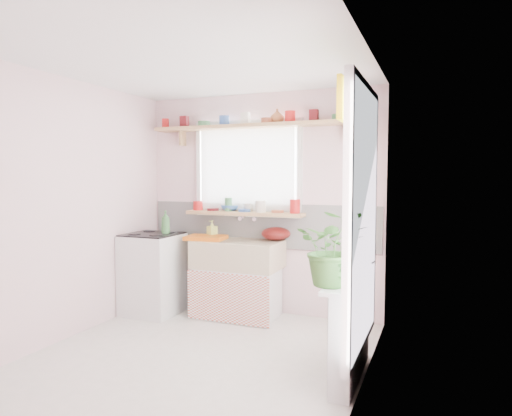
% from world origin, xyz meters
% --- Properties ---
extents(room, '(3.20, 3.20, 3.20)m').
position_xyz_m(room, '(0.66, 0.86, 1.37)').
color(room, silver).
rests_on(room, ground).
extents(sink_unit, '(0.95, 0.65, 1.11)m').
position_xyz_m(sink_unit, '(-0.15, 1.29, 0.43)').
color(sink_unit, white).
rests_on(sink_unit, ground).
extents(cooker, '(0.58, 0.58, 0.93)m').
position_xyz_m(cooker, '(-1.10, 1.05, 0.46)').
color(cooker, white).
rests_on(cooker, ground).
extents(radiator_ledge, '(0.22, 0.95, 0.78)m').
position_xyz_m(radiator_ledge, '(1.30, 0.20, 0.40)').
color(radiator_ledge, white).
rests_on(radiator_ledge, ground).
extents(windowsill, '(1.40, 0.22, 0.04)m').
position_xyz_m(windowsill, '(-0.15, 1.48, 1.14)').
color(windowsill, tan).
rests_on(windowsill, room).
extents(pine_shelf, '(2.52, 0.24, 0.04)m').
position_xyz_m(pine_shelf, '(0.00, 1.47, 2.12)').
color(pine_shelf, tan).
rests_on(pine_shelf, room).
extents(shelf_crockery, '(2.47, 0.11, 0.12)m').
position_xyz_m(shelf_crockery, '(-0.02, 1.47, 2.19)').
color(shelf_crockery, red).
rests_on(shelf_crockery, pine_shelf).
extents(sill_crockery, '(1.35, 0.11, 0.12)m').
position_xyz_m(sill_crockery, '(-0.17, 1.48, 1.22)').
color(sill_crockery, red).
rests_on(sill_crockery, windowsill).
extents(dish_tray, '(0.47, 0.38, 0.04)m').
position_xyz_m(dish_tray, '(-0.53, 1.26, 0.87)').
color(dish_tray, orange).
rests_on(dish_tray, sink_unit).
extents(colander, '(0.36, 0.36, 0.15)m').
position_xyz_m(colander, '(0.22, 1.50, 0.92)').
color(colander, '#57100F').
rests_on(colander, sink_unit).
extents(jade_plant, '(0.55, 0.49, 0.55)m').
position_xyz_m(jade_plant, '(1.21, -0.06, 1.05)').
color(jade_plant, '#3A6C2B').
rests_on(jade_plant, radiator_ledge).
extents(fruit_bowl, '(0.39, 0.39, 0.08)m').
position_xyz_m(fruit_bowl, '(1.25, 0.60, 0.81)').
color(fruit_bowl, silver).
rests_on(fruit_bowl, radiator_ledge).
extents(herb_pot, '(0.12, 0.09, 0.21)m').
position_xyz_m(herb_pot, '(1.33, -0.20, 0.88)').
color(herb_pot, '#2B6126').
rests_on(herb_pot, radiator_ledge).
extents(soap_bottle_sink, '(0.12, 0.12, 0.20)m').
position_xyz_m(soap_bottle_sink, '(-0.53, 1.40, 0.95)').
color(soap_bottle_sink, '#C0D15C').
rests_on(soap_bottle_sink, sink_unit).
extents(sill_cup, '(0.15, 0.15, 0.09)m').
position_xyz_m(sill_cup, '(-0.12, 1.54, 1.20)').
color(sill_cup, beige).
rests_on(sill_cup, windowsill).
extents(sill_bowl, '(0.24, 0.24, 0.07)m').
position_xyz_m(sill_bowl, '(-0.35, 1.54, 1.19)').
color(sill_bowl, '#3563AD').
rests_on(sill_bowl, windowsill).
extents(shelf_vase, '(0.17, 0.17, 0.16)m').
position_xyz_m(shelf_vase, '(0.24, 1.50, 2.22)').
color(shelf_vase, '#98562E').
rests_on(shelf_vase, pine_shelf).
extents(cooker_bottle, '(0.13, 0.13, 0.26)m').
position_xyz_m(cooker_bottle, '(-0.96, 1.11, 1.05)').
color(cooker_bottle, '#3D7B3F').
rests_on(cooker_bottle, cooker).
extents(fruit, '(0.20, 0.14, 0.10)m').
position_xyz_m(fruit, '(1.26, 0.61, 0.87)').
color(fruit, orange).
rests_on(fruit, fruit_bowl).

